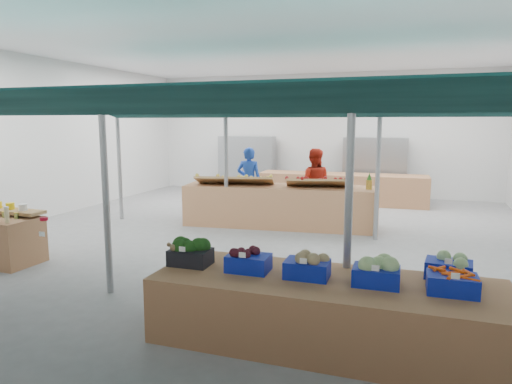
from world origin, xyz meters
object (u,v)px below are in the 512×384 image
veg_counter (325,312)px  crate_stack (396,340)px  vendor_right (314,184)px  vendor_left (249,181)px  fruit_counter (280,206)px

veg_counter → crate_stack: bearing=-19.1°
vendor_right → crate_stack: bearing=102.2°
veg_counter → crate_stack: size_ratio=6.73×
veg_counter → vendor_right: size_ratio=2.13×
vendor_left → vendor_right: 1.80m
vendor_left → vendor_right: (1.80, 0.00, 0.00)m
crate_stack → vendor_left: bearing=120.9°
veg_counter → crate_stack: veg_counter is taller
vendor_left → vendor_right: same height
crate_stack → veg_counter: bearing=161.5°
veg_counter → vendor_right: 6.90m
fruit_counter → veg_counter: bearing=-75.4°
veg_counter → fruit_counter: size_ratio=0.85×
fruit_counter → crate_stack: (2.97, -5.87, -0.20)m
crate_stack → vendor_right: (-2.37, 6.97, 0.63)m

